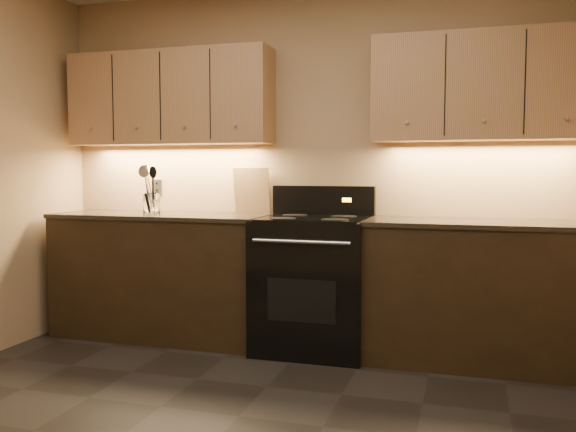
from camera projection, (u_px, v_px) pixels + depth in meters
The scene contains 13 objects.
wall_back at pixel (314, 164), 4.50m from camera, with size 4.00×0.04×2.60m, color tan.
counter_left at pixel (163, 275), 4.59m from camera, with size 1.62×0.62×0.93m.
counter_right at pixel (479, 292), 3.94m from camera, with size 1.46×0.62×0.93m.
stove at pixel (314, 282), 4.24m from camera, with size 0.76×0.68×1.14m.
upper_cab_left at pixel (170, 98), 4.64m from camera, with size 1.60×0.30×0.70m, color #AD7A56.
upper_cab_right at pixel (484, 87), 3.98m from camera, with size 1.44×0.30×0.70m, color #AD7A56.
outlet_plate at pixel (157, 187), 4.88m from camera, with size 0.09×0.01×0.12m, color #B2B5BA.
utensil_crock at pixel (152, 204), 4.52m from camera, with size 0.16×0.16×0.16m.
cutting_board at pixel (252, 190), 4.62m from camera, with size 0.28×0.02×0.35m, color tan.
black_spoon at pixel (152, 189), 4.52m from camera, with size 0.06×0.06×0.33m, color black, non-canonical shape.
black_turner at pixel (150, 186), 4.49m from camera, with size 0.08×0.08×0.38m, color black, non-canonical shape.
steel_spatula at pixel (155, 187), 4.50m from camera, with size 0.08×0.08×0.36m, color silver, non-canonical shape.
steel_skimmer at pixel (153, 189), 4.48m from camera, with size 0.09×0.09×0.33m, color silver, non-canonical shape.
Camera 1 is at (1.11, -2.38, 1.26)m, focal length 38.00 mm.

